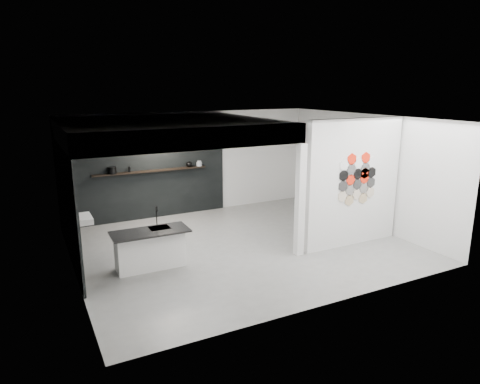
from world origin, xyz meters
name	(u,v)px	position (x,y,z in m)	size (l,w,h in m)	color
floor	(242,245)	(0.00, 0.00, -0.01)	(7.00, 6.00, 0.01)	slate
partition_panel	(354,183)	(2.23, -1.00, 1.40)	(2.45, 0.15, 2.80)	silver
bay_clad_back	(147,175)	(-1.30, 2.97, 1.18)	(4.40, 0.04, 2.35)	black
bay_clad_left	(66,203)	(-3.47, 1.00, 1.18)	(0.04, 4.00, 2.35)	black
bulkhead	(168,129)	(-1.30, 1.00, 2.55)	(4.40, 4.00, 0.40)	silver
corner_column	(300,200)	(0.82, -1.00, 1.18)	(0.16, 0.16, 2.35)	silver
fascia_beam	(201,139)	(-1.30, -0.92, 2.55)	(4.40, 0.16, 0.40)	silver
wall_basin	(81,219)	(-3.24, 0.80, 0.85)	(0.40, 0.60, 0.12)	silver
display_shelf	(151,171)	(-1.20, 2.87, 1.30)	(3.00, 0.15, 0.04)	black
kitchen_island	(150,248)	(-2.14, -0.26, 0.40)	(1.47, 0.66, 1.18)	silver
stockpot	(112,170)	(-2.19, 2.87, 1.41)	(0.21, 0.21, 0.17)	black
kettle	(189,164)	(-0.14, 2.87, 1.39)	(0.18, 0.18, 0.15)	black
glass_bowl	(199,164)	(0.15, 2.87, 1.37)	(0.15, 0.15, 0.11)	gray
glass_vase	(199,163)	(0.15, 2.87, 1.39)	(0.11, 0.11, 0.15)	gray
bottle_dark	(129,169)	(-1.76, 2.87, 1.39)	(0.06, 0.06, 0.15)	black
utensil_cup	(115,171)	(-2.13, 2.87, 1.37)	(0.09, 0.09, 0.11)	black
hex_tile_cluster	(358,179)	(2.26, -1.09, 1.50)	(1.04, 0.02, 1.16)	beige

